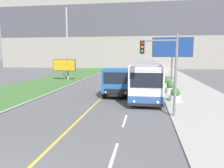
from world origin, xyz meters
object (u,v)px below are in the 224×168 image
(utility_pole_far, at_px, (67,44))
(billboard_large, at_px, (172,48))
(city_bus, at_px, (146,78))
(traffic_light_mast, at_px, (164,64))
(billboard_small, at_px, (64,66))
(dump_truck, at_px, (119,82))
(planter_round_second, at_px, (171,87))
(planter_round_near, at_px, (175,95))
(planter_round_third, at_px, (167,83))

(utility_pole_far, bearing_deg, billboard_large, 3.09)
(city_bus, bearing_deg, traffic_light_mast, -82.29)
(utility_pole_far, height_order, traffic_light_mast, utility_pole_far)
(utility_pole_far, distance_m, billboard_small, 3.41)
(utility_pole_far, bearing_deg, city_bus, -42.17)
(dump_truck, bearing_deg, traffic_light_mast, -60.45)
(utility_pole_far, xyz_separation_m, planter_round_second, (14.51, -10.19, -4.91))
(dump_truck, distance_m, planter_round_near, 5.33)
(planter_round_near, height_order, planter_round_third, planter_round_third)
(billboard_small, bearing_deg, traffic_light_mast, -53.43)
(billboard_small, bearing_deg, utility_pole_far, 69.36)
(city_bus, distance_m, dump_truck, 2.97)
(planter_round_near, relative_size, planter_round_third, 1.00)
(dump_truck, xyz_separation_m, billboard_large, (6.30, 13.28, 3.47))
(traffic_light_mast, relative_size, billboard_small, 1.45)
(utility_pole_far, bearing_deg, dump_truck, -52.61)
(billboard_small, relative_size, planter_round_third, 3.12)
(billboard_large, xyz_separation_m, planter_round_second, (-1.29, -11.05, -4.18))
(traffic_light_mast, relative_size, billboard_large, 0.80)
(city_bus, height_order, billboard_small, billboard_small)
(dump_truck, height_order, planter_round_second, dump_truck)
(city_bus, xyz_separation_m, planter_round_second, (2.48, 0.70, -1.00))
(planter_round_third, bearing_deg, traffic_light_mast, -96.49)
(billboard_large, height_order, planter_round_third, billboard_large)
(billboard_large, relative_size, billboard_small, 1.81)
(billboard_large, xyz_separation_m, billboard_small, (-16.08, -1.60, -2.59))
(dump_truck, distance_m, utility_pole_far, 16.20)
(billboard_large, relative_size, planter_round_near, 5.67)
(dump_truck, bearing_deg, billboard_small, 129.92)
(dump_truck, xyz_separation_m, planter_round_near, (4.92, -1.91, -0.75))
(city_bus, height_order, planter_round_second, city_bus)
(planter_round_near, xyz_separation_m, planter_round_second, (0.09, 4.15, 0.04))
(billboard_small, bearing_deg, dump_truck, -50.08)
(dump_truck, relative_size, billboard_large, 1.01)
(utility_pole_far, relative_size, planter_round_third, 9.66)
(utility_pole_far, distance_m, billboard_large, 15.84)
(planter_round_near, height_order, planter_round_second, planter_round_second)
(utility_pole_far, xyz_separation_m, billboard_small, (-0.28, -0.74, -3.32))
(city_bus, height_order, planter_round_near, city_bus)
(utility_pole_far, relative_size, traffic_light_mast, 2.13)
(planter_round_near, bearing_deg, utility_pole_far, 135.15)
(billboard_small, distance_m, planter_round_near, 20.09)
(utility_pole_far, bearing_deg, planter_round_second, -35.10)
(dump_truck, xyz_separation_m, billboard_small, (-9.78, 11.69, 0.88))
(city_bus, distance_m, traffic_light_mast, 8.12)
(planter_round_third, bearing_deg, planter_round_near, -90.88)
(billboard_small, height_order, planter_round_second, billboard_small)
(city_bus, height_order, billboard_large, billboard_large)
(traffic_light_mast, bearing_deg, city_bus, 97.71)
(billboard_large, bearing_deg, city_bus, -107.80)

